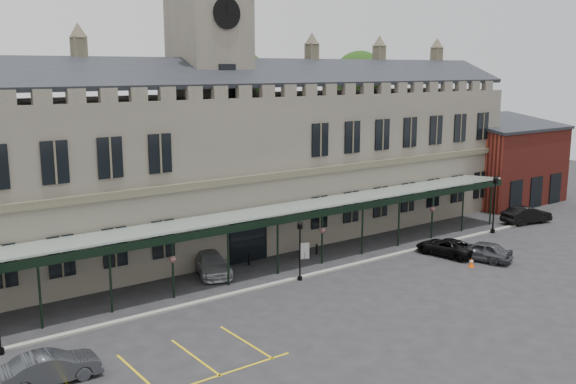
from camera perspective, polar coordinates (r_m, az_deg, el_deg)
ground at (r=39.79m, az=5.25°, el=-9.85°), size 140.00×140.00×0.00m
station_building at (r=50.71m, az=-6.72°, el=2.22°), size 60.00×10.36×17.30m
clock_tower at (r=50.22m, az=-6.94°, el=9.75°), size 5.60×5.60×24.80m
canopy at (r=44.58m, az=-1.13°, el=-4.26°), size 50.00×4.10×4.30m
brick_annex at (r=72.27m, az=18.64°, el=2.46°), size 12.40×8.36×9.23m
kerb at (r=43.75m, az=0.40°, el=-7.76°), size 60.00×0.40×0.12m
parking_markings at (r=31.59m, az=-12.80°, el=-15.83°), size 16.00×6.00×0.01m
tree_behind_mid at (r=62.07m, az=-4.64°, el=9.73°), size 6.00×6.00×16.00m
tree_behind_right at (r=71.87m, az=6.38°, el=9.85°), size 6.00×6.00×16.00m
lamp_post_mid at (r=43.05m, az=1.07°, el=-4.70°), size 0.40×0.40×4.19m
lamp_post_right at (r=58.03m, az=17.89°, el=-0.57°), size 0.49×0.49×5.13m
traffic_cone at (r=48.30m, az=15.99°, el=-6.05°), size 0.42×0.42×0.66m
sign_board at (r=48.32m, az=1.49°, el=-5.26°), size 0.71×0.26×1.25m
bollard_left at (r=46.90m, az=-3.51°, el=-5.98°), size 0.16×0.16×0.91m
bollard_right at (r=49.50m, az=2.56°, el=-5.11°), size 0.15×0.15×0.83m
car_left_b at (r=32.02m, az=-20.35°, el=-14.44°), size 4.49×1.75×1.46m
car_taxi at (r=45.17m, az=-6.88°, el=-6.32°), size 3.44×5.53×1.50m
car_van at (r=50.68m, az=13.88°, el=-4.76°), size 2.93×5.01×1.31m
car_right_a at (r=49.98m, az=16.82°, el=-5.02°), size 3.00×4.72×1.50m
car_right_b at (r=63.14m, az=20.44°, el=-1.91°), size 5.11×2.66×1.60m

